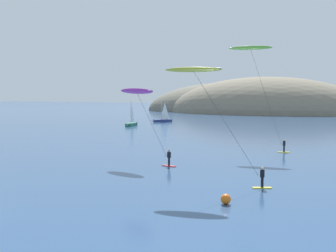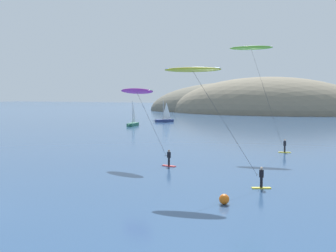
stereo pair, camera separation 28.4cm
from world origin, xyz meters
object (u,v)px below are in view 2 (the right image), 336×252
sailboat_near (132,123)px  kitesurfer_magenta (140,97)px  kitesurfer_yellow (200,81)px  marker_buoy (224,199)px  kitesurfer_lime (254,57)px  sailboat_far (163,120)px

sailboat_near → kitesurfer_magenta: size_ratio=0.74×
kitesurfer_yellow → marker_buoy: (3.85, -5.04, -8.08)m
sailboat_near → kitesurfer_magenta: bearing=-58.1°
sailboat_near → kitesurfer_lime: bearing=-39.8°
sailboat_near → kitesurfer_lime: size_ratio=0.44×
sailboat_far → kitesurfer_yellow: (37.50, -67.54, 7.79)m
kitesurfer_magenta → sailboat_far: bearing=114.7°
sailboat_far → kitesurfer_yellow: kitesurfer_yellow is taller
kitesurfer_lime → kitesurfer_yellow: 21.98m
sailboat_near → kitesurfer_yellow: 64.54m
sailboat_far → sailboat_near: bearing=-90.3°
sailboat_far → kitesurfer_lime: 59.57m
sailboat_near → kitesurfer_lime: 48.61m
kitesurfer_lime → kitesurfer_magenta: bearing=-121.9°
kitesurfer_lime → marker_buoy: bearing=-79.1°
marker_buoy → sailboat_near: bearing=126.0°
kitesurfer_magenta → marker_buoy: (13.84, -12.66, -6.67)m
kitesurfer_yellow → marker_buoy: kitesurfer_yellow is taller
sailboat_far → marker_buoy: sailboat_far is taller
sailboat_near → sailboat_far: (0.09, 15.65, 0.00)m
sailboat_far → marker_buoy: 83.53m
sailboat_far → kitesurfer_yellow: size_ratio=0.59×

